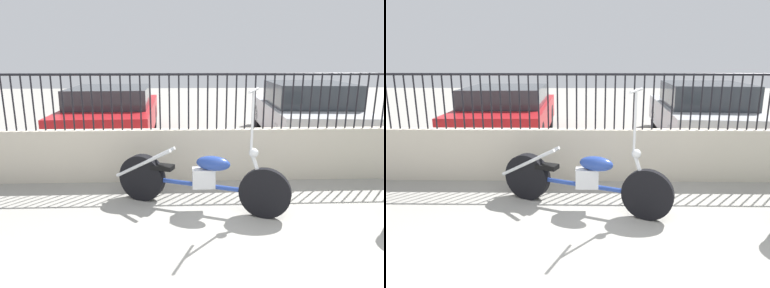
{
  "view_description": "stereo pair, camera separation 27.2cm",
  "coord_description": "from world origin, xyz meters",
  "views": [
    {
      "loc": [
        -0.73,
        -2.46,
        1.84
      ],
      "look_at": [
        -0.54,
        2.12,
        0.7
      ],
      "focal_mm": 32.0,
      "sensor_mm": 36.0,
      "label": 1
    },
    {
      "loc": [
        -0.46,
        -2.46,
        1.84
      ],
      "look_at": [
        -0.54,
        2.12,
        0.7
      ],
      "focal_mm": 32.0,
      "sensor_mm": 36.0,
      "label": 2
    }
  ],
  "objects": [
    {
      "name": "fence_railing",
      "position": [
        -0.0,
        2.63,
        1.33
      ],
      "size": [
        9.82,
        0.04,
        0.84
      ],
      "color": "black",
      "rests_on": "low_wall"
    },
    {
      "name": "low_wall",
      "position": [
        0.0,
        2.63,
        0.4
      ],
      "size": [
        9.82,
        0.18,
        0.8
      ],
      "color": "beige",
      "rests_on": "ground_plane"
    },
    {
      "name": "motorcycle_blue",
      "position": [
        -0.58,
        1.62,
        0.38
      ],
      "size": [
        2.15,
        1.01,
        1.52
      ],
      "rotation": [
        0.0,
        0.0,
        -0.39
      ],
      "color": "black",
      "rests_on": "ground_plane"
    },
    {
      "name": "car_silver",
      "position": [
        2.16,
        5.17,
        0.68
      ],
      "size": [
        2.09,
        4.28,
        1.34
      ],
      "rotation": [
        0.0,
        0.0,
        1.5
      ],
      "color": "black",
      "rests_on": "ground_plane"
    },
    {
      "name": "ground_plane",
      "position": [
        0.0,
        0.0,
        0.0
      ],
      "size": [
        40.0,
        40.0,
        0.0
      ],
      "primitive_type": "plane",
      "color": "gray"
    },
    {
      "name": "car_red",
      "position": [
        -2.21,
        5.39,
        0.64
      ],
      "size": [
        1.93,
        4.21,
        1.24
      ],
      "rotation": [
        0.0,
        0.0,
        1.59
      ],
      "color": "black",
      "rests_on": "ground_plane"
    }
  ]
}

